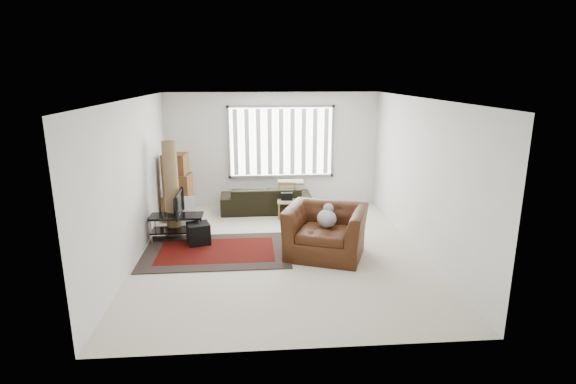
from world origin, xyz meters
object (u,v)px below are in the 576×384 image
object	(u,v)px
moving_boxes	(178,190)
side_chair	(287,199)
tv_stand	(177,222)
armchair	(326,228)
sofa	(266,195)

from	to	relation	value
moving_boxes	side_chair	bearing A→B (deg)	0.12
tv_stand	armchair	xyz separation A→B (m)	(2.73, -0.94, 0.14)
sofa	armchair	world-z (taller)	armchair
tv_stand	sofa	size ratio (longest dim) A/B	0.49
tv_stand	moving_boxes	distance (m)	1.31
moving_boxes	side_chair	size ratio (longest dim) A/B	1.91
sofa	armchair	xyz separation A→B (m)	(0.97, -2.67, 0.10)
tv_stand	moving_boxes	bearing A→B (deg)	97.18
tv_stand	side_chair	size ratio (longest dim) A/B	1.30
tv_stand	sofa	bearing A→B (deg)	44.58
tv_stand	moving_boxes	xyz separation A→B (m)	(-0.16, 1.26, 0.32)
armchair	sofa	bearing A→B (deg)	130.86
moving_boxes	armchair	distance (m)	3.63
side_chair	armchair	bearing A→B (deg)	-71.87
sofa	armchair	distance (m)	2.84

